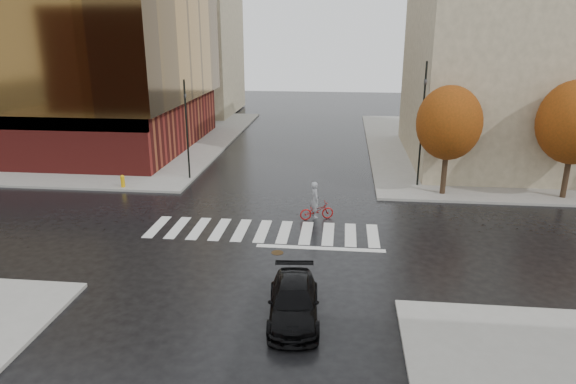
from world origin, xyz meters
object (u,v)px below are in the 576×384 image
cyclist (316,207)px  fire_hydrant (123,180)px  traffic_light_nw (187,124)px  traffic_light_ne (423,116)px  sedan (294,302)px

cyclist → fire_hydrant: 13.08m
cyclist → traffic_light_nw: traffic_light_nw is taller
cyclist → fire_hydrant: size_ratio=2.63×
traffic_light_nw → fire_hydrant: traffic_light_nw is taller
cyclist → traffic_light_ne: (6.14, 6.50, 3.89)m
sedan → cyclist: bearing=83.8°
sedan → traffic_light_ne: (6.36, 16.37, 3.98)m
sedan → cyclist: cyclist is taller
traffic_light_nw → traffic_light_ne: (15.00, 0.00, 0.84)m
traffic_light_ne → sedan: bearing=51.9°
cyclist → traffic_light_ne: bearing=-62.0°
sedan → traffic_light_ne: bearing=63.9°
traffic_light_ne → fire_hydrant: (-18.59, -2.50, -4.02)m
cyclist → traffic_light_nw: size_ratio=0.32×
traffic_light_nw → cyclist: bearing=49.3°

